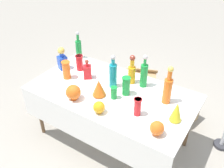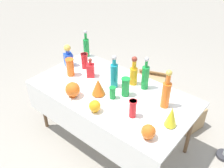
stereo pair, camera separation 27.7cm
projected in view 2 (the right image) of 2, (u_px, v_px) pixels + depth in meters
name	position (u px, v px, depth m)	size (l,w,h in m)	color
ground_plane	(112.00, 138.00, 3.26)	(40.00, 40.00, 0.00)	#A0998C
display_table	(110.00, 97.00, 2.84)	(1.87, 1.01, 0.76)	white
tall_bottle_0	(134.00, 73.00, 2.87)	(0.09, 0.09, 0.36)	orange
tall_bottle_1	(86.00, 46.00, 3.45)	(0.08, 0.08, 0.38)	#198C38
tall_bottle_2	(114.00, 74.00, 2.82)	(0.09, 0.09, 0.41)	teal
tall_bottle_3	(145.00, 76.00, 2.79)	(0.08, 0.08, 0.40)	#198C38
tall_bottle_4	(166.00, 92.00, 2.51)	(0.09, 0.09, 0.44)	orange
square_decanter_0	(68.00, 56.00, 3.23)	(0.14, 0.14, 0.30)	blue
square_decanter_1	(91.00, 70.00, 3.04)	(0.13, 0.13, 0.25)	red
slender_vase_0	(70.00, 67.00, 3.05)	(0.10, 0.10, 0.23)	orange
slender_vase_1	(85.00, 60.00, 3.20)	(0.10, 0.10, 0.20)	red
slender_vase_2	(126.00, 86.00, 2.71)	(0.10, 0.10, 0.22)	#198C38
slender_vase_3	(133.00, 108.00, 2.43)	(0.08, 0.08, 0.20)	red
slender_vase_4	(112.00, 92.00, 2.68)	(0.07, 0.07, 0.14)	#198C38
fluted_vase_0	(171.00, 117.00, 2.31)	(0.12, 0.12, 0.22)	yellow
fluted_vase_1	(98.00, 87.00, 2.73)	(0.15, 0.15, 0.20)	orange
round_bowl_0	(148.00, 132.00, 2.21)	(0.13, 0.13, 0.14)	orange
round_bowl_1	(73.00, 90.00, 2.71)	(0.16, 0.16, 0.17)	orange
round_bowl_2	(95.00, 106.00, 2.51)	(0.12, 0.12, 0.13)	orange
price_tag_left	(54.00, 92.00, 2.78)	(0.05, 0.01, 0.05)	white
price_tag_center	(69.00, 99.00, 2.68)	(0.05, 0.01, 0.03)	white
cardboard_box_behind_left	(148.00, 84.00, 4.08)	(0.62, 0.56, 0.33)	tan
cardboard_box_behind_right	(182.00, 112.00, 3.44)	(0.60, 0.45, 0.40)	tan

